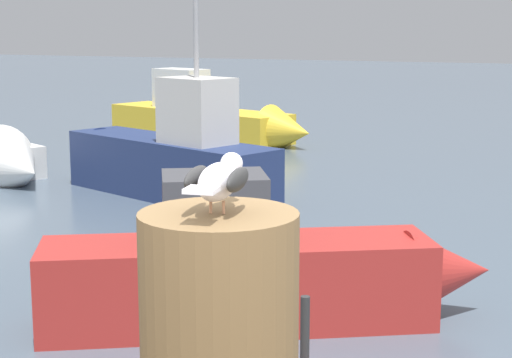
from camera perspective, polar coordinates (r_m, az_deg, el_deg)
The scene contains 4 objects.
seagull at distance 2.25m, azimuth -2.54°, elevation -0.03°, with size 0.18×0.39×0.14m.
boat_yellow at distance 20.33m, azimuth -2.88°, elevation 4.03°, with size 6.11×2.99×1.84m.
boat_navy at distance 13.65m, azimuth -6.48°, elevation 1.49°, with size 4.82×2.54×3.96m.
boat_red at distance 7.77m, azimuth 0.77°, elevation -6.38°, with size 4.03×2.87×1.42m.
Camera 1 is at (0.72, -2.29, 2.73)m, focal length 58.99 mm.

